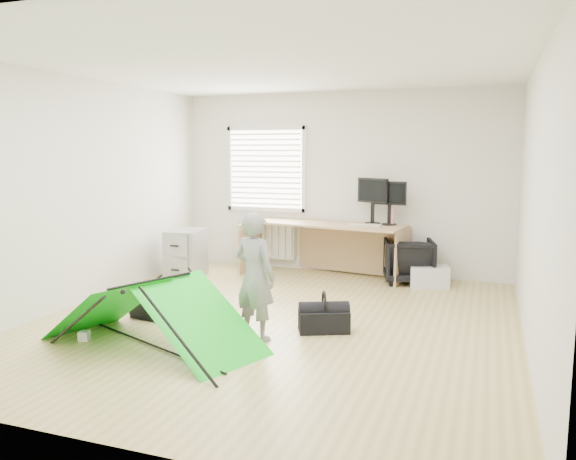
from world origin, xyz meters
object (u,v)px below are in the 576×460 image
(desk, at_px, (324,250))
(kite, at_px, (152,314))
(laptop_bag, at_px, (147,306))
(filing_cabinet, at_px, (186,254))
(storage_crate, at_px, (429,276))
(thermos, at_px, (392,216))
(duffel_bag, at_px, (324,321))
(person, at_px, (255,276))
(monitor_right, at_px, (389,209))
(office_chair, at_px, (409,261))
(monitor_left, at_px, (373,207))

(desk, distance_m, kite, 3.51)
(laptop_bag, bearing_deg, filing_cabinet, 116.84)
(storage_crate, bearing_deg, desk, 175.51)
(thermos, distance_m, duffel_bag, 2.71)
(person, distance_m, laptop_bag, 1.46)
(storage_crate, bearing_deg, person, -116.33)
(desk, bearing_deg, storage_crate, 4.32)
(monitor_right, distance_m, thermos, 0.11)
(desk, height_order, monitor_right, monitor_right)
(monitor_right, relative_size, duffel_bag, 0.93)
(monitor_right, xyz_separation_m, duffel_bag, (-0.21, -2.55, -0.91))
(office_chair, xyz_separation_m, kite, (-1.89, -3.48, 0.01))
(desk, relative_size, kite, 1.14)
(monitor_right, bearing_deg, laptop_bag, -121.17)
(monitor_left, xyz_separation_m, duffel_bag, (0.03, -2.59, -0.92))
(monitor_left, height_order, person, monitor_left)
(thermos, relative_size, storage_crate, 0.49)
(monitor_right, distance_m, office_chair, 0.77)
(filing_cabinet, xyz_separation_m, thermos, (2.82, 0.88, 0.57))
(person, bearing_deg, monitor_left, -83.25)
(kite, bearing_deg, person, 55.85)
(storage_crate, bearing_deg, office_chair, 153.60)
(person, relative_size, duffel_bag, 2.47)
(laptop_bag, height_order, duffel_bag, laptop_bag)
(desk, height_order, filing_cabinet, desk)
(filing_cabinet, distance_m, monitor_left, 2.77)
(monitor_right, distance_m, person, 3.12)
(desk, distance_m, filing_cabinet, 2.01)
(monitor_right, bearing_deg, office_chair, -4.25)
(kite, relative_size, laptop_bag, 5.02)
(monitor_left, height_order, office_chair, monitor_left)
(monitor_right, height_order, laptop_bag, monitor_right)
(filing_cabinet, xyz_separation_m, kite, (1.18, -2.68, -0.03))
(desk, height_order, storage_crate, desk)
(monitor_right, distance_m, storage_crate, 1.08)
(person, distance_m, kite, 1.03)
(laptop_bag, relative_size, duffel_bag, 0.80)
(duffel_bag, bearing_deg, laptop_bag, 163.55)
(kite, distance_m, laptop_bag, 0.93)
(kite, bearing_deg, thermos, 87.43)
(desk, distance_m, storage_crate, 1.55)
(person, bearing_deg, kite, 50.58)
(person, bearing_deg, office_chair, -93.33)
(filing_cabinet, bearing_deg, monitor_right, 9.47)
(office_chair, xyz_separation_m, laptop_bag, (-2.44, -2.74, -0.16))
(desk, relative_size, duffel_bag, 4.58)
(kite, bearing_deg, monitor_left, 91.36)
(desk, bearing_deg, monitor_right, 14.03)
(thermos, distance_m, office_chair, 0.67)
(monitor_right, relative_size, office_chair, 0.69)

